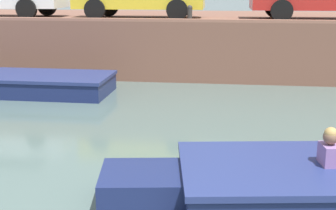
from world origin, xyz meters
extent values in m
plane|color=#4C605B|center=(0.00, 5.49, 0.00)|extent=(400.00, 400.00, 0.00)
cube|color=brown|center=(0.00, 13.98, 0.85)|extent=(60.00, 6.00, 1.69)
cube|color=#925F4C|center=(0.00, 11.10, 1.73)|extent=(60.00, 0.24, 0.08)
cube|color=navy|center=(-5.10, 9.22, 0.21)|extent=(5.22, 1.73, 0.41)
cube|color=navy|center=(-5.10, 9.22, 0.45)|extent=(5.28, 1.79, 0.08)
cube|color=brown|center=(-4.71, 9.22, 0.35)|extent=(0.25, 1.51, 0.06)
cube|color=navy|center=(-0.59, 3.53, 0.20)|extent=(1.17, 1.11, 0.40)
cube|color=#8C669E|center=(1.73, 3.87, 0.52)|extent=(0.24, 0.35, 0.44)
sphere|color=brown|center=(1.73, 3.87, 0.84)|extent=(0.19, 0.19, 0.19)
sphere|color=tan|center=(1.73, 3.87, 0.88)|extent=(0.17, 0.17, 0.17)
cylinder|color=black|center=(-5.48, 11.47, 1.99)|extent=(0.61, 0.20, 0.60)
cylinder|color=black|center=(-5.53, 13.22, 1.99)|extent=(0.61, 0.20, 0.60)
cylinder|color=black|center=(-3.40, 11.42, 1.99)|extent=(0.60, 0.19, 0.60)
cylinder|color=black|center=(-3.43, 13.14, 1.99)|extent=(0.60, 0.19, 0.60)
cylinder|color=black|center=(-1.03, 11.47, 1.99)|extent=(0.60, 0.19, 0.60)
cylinder|color=black|center=(-1.07, 13.19, 1.99)|extent=(0.60, 0.19, 0.60)
cylinder|color=black|center=(1.84, 11.38, 1.99)|extent=(0.60, 0.19, 0.60)
cylinder|color=black|center=(1.82, 13.19, 1.99)|extent=(0.60, 0.19, 0.60)
cylinder|color=#2D2B28|center=(-0.65, 11.23, 1.87)|extent=(0.14, 0.14, 0.35)
sphere|color=#2D2B28|center=(-0.65, 11.23, 2.06)|extent=(0.15, 0.15, 0.15)
camera|label=1|loc=(0.44, -1.84, 2.66)|focal=50.00mm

